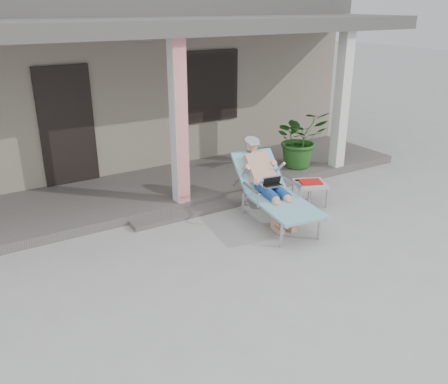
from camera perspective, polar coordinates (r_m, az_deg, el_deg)
ground at (r=6.37m, az=3.74°, el=-8.64°), size 60.00×60.00×0.00m
house at (r=11.52m, az=-15.41°, el=13.26°), size 10.40×5.40×3.30m
porch_deck at (r=8.71m, az=-7.63°, el=0.40°), size 10.00×2.00×0.15m
porch_overhang at (r=8.08m, az=-8.45°, el=18.49°), size 10.00×2.30×2.85m
porch_step at (r=7.76m, az=-4.11°, el=-2.50°), size 2.00×0.30×0.07m
lounger at (r=7.39m, az=5.65°, el=2.33°), size 0.99×1.99×1.26m
side_table at (r=8.07m, az=10.34°, el=0.82°), size 0.66×0.66×0.45m
potted_palm at (r=9.56m, az=9.14°, el=6.38°), size 1.21×1.10×1.16m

